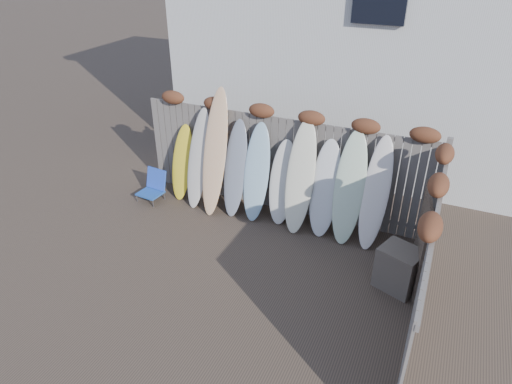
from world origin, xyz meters
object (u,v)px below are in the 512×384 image
at_px(beach_chair, 153,186).
at_px(lattice_panel, 421,241).
at_px(wooden_crate, 399,268).
at_px(surfboard_0, 182,163).

bearing_deg(beach_chair, lattice_panel, -5.69).
xyz_separation_m(wooden_crate, surfboard_0, (-4.76, 1.18, 0.43)).
bearing_deg(wooden_crate, surfboard_0, 166.09).
relative_size(wooden_crate, lattice_panel, 0.44).
xyz_separation_m(beach_chair, wooden_crate, (5.29, -0.78, 0.06)).
relative_size(lattice_panel, surfboard_0, 1.00).
height_order(wooden_crate, surfboard_0, surfboard_0).
relative_size(beach_chair, wooden_crate, 0.89).
relative_size(beach_chair, lattice_panel, 0.40).
xyz_separation_m(lattice_panel, surfboard_0, (-4.99, 0.95, -0.03)).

